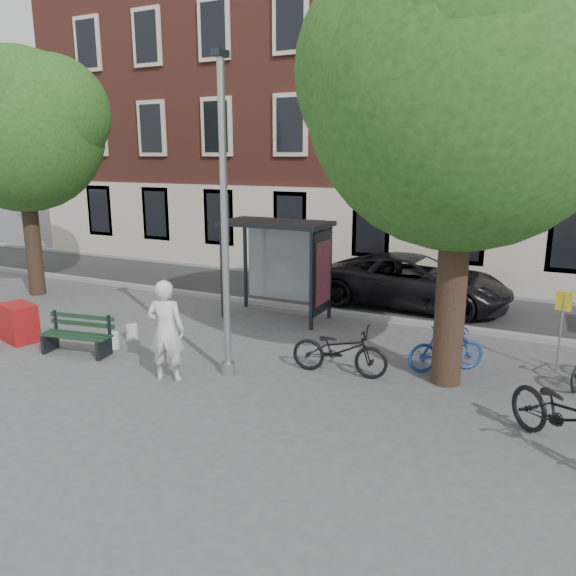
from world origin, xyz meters
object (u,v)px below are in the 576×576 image
(bus_shelter, at_px, (291,248))
(bench, at_px, (78,337))
(red_stand, at_px, (19,323))
(bike_c, at_px, (566,416))
(painter, at_px, (166,331))
(lamppost, at_px, (225,237))
(bike_a, at_px, (339,350))
(bike_b, at_px, (446,349))
(car_dark, at_px, (414,281))
(notice_sign, at_px, (562,317))

(bus_shelter, xyz_separation_m, bench, (-3.02, -4.56, -1.53))
(bench, distance_m, red_stand, 1.90)
(bike_c, bearing_deg, bus_shelter, 101.42)
(painter, distance_m, bench, 2.82)
(lamppost, xyz_separation_m, bike_c, (6.08, -0.42, -2.20))
(bike_a, xyz_separation_m, red_stand, (-7.52, -1.42, -0.06))
(bike_b, bearing_deg, painter, 84.64)
(lamppost, relative_size, bike_b, 3.78)
(bike_a, relative_size, bike_c, 0.88)
(lamppost, bearing_deg, painter, -139.21)
(red_stand, bearing_deg, bench, -0.47)
(painter, distance_m, car_dark, 8.12)
(bench, bearing_deg, lamppost, -2.43)
(painter, xyz_separation_m, bike_c, (6.98, 0.35, -0.42))
(lamppost, xyz_separation_m, bike_a, (2.00, 0.98, -2.27))
(bike_c, bearing_deg, bike_b, 86.80)
(bench, xyz_separation_m, car_dark, (5.67, 7.25, 0.37))
(lamppost, distance_m, bus_shelter, 4.24)
(lamppost, distance_m, red_stand, 6.01)
(bench, xyz_separation_m, bike_a, (5.63, 1.44, 0.13))
(bus_shelter, relative_size, bike_a, 1.46)
(bike_c, bearing_deg, bike_a, 116.54)
(red_stand, xyz_separation_m, notice_sign, (11.43, 3.39, 0.74))
(bike_b, relative_size, bike_c, 0.73)
(bus_shelter, bearing_deg, painter, -93.39)
(lamppost, bearing_deg, bike_c, -3.99)
(bike_c, height_order, red_stand, bike_c)
(painter, height_order, bike_c, painter)
(bus_shelter, distance_m, bike_b, 5.13)
(lamppost, relative_size, bus_shelter, 2.14)
(bike_c, xyz_separation_m, car_dark, (-4.04, 7.22, 0.17))
(bench, distance_m, bike_c, 9.71)
(bike_a, relative_size, red_stand, 2.17)
(bus_shelter, bearing_deg, bench, -123.48)
(bike_a, distance_m, bike_b, 2.18)
(bike_b, distance_m, red_stand, 9.73)
(car_dark, bearing_deg, bike_c, -148.32)
(bus_shelter, bearing_deg, red_stand, -137.20)
(lamppost, height_order, painter, lamppost)
(bench, relative_size, bike_b, 1.05)
(bike_c, xyz_separation_m, red_stand, (-11.60, -0.02, -0.13))
(lamppost, bearing_deg, notice_sign, 26.50)
(lamppost, relative_size, red_stand, 6.79)
(bus_shelter, relative_size, painter, 1.42)
(painter, relative_size, bike_c, 0.91)
(lamppost, height_order, car_dark, lamppost)
(painter, xyz_separation_m, bike_a, (2.90, 1.75, -0.49))
(bike_a, distance_m, notice_sign, 4.43)
(bike_c, bearing_deg, car_dark, 74.73)
(bench, height_order, bike_a, bike_a)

